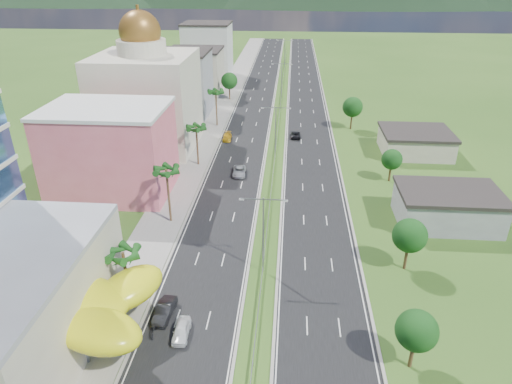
# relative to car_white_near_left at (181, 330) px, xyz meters

# --- Properties ---
(ground) EXTENTS (500.00, 500.00, 0.00)m
(ground) POSITION_rel_car_white_near_left_xyz_m (8.19, 2.61, -0.76)
(ground) COLOR #2D5119
(ground) RESTS_ON ground
(road_left) EXTENTS (11.00, 260.00, 0.04)m
(road_left) POSITION_rel_car_white_near_left_xyz_m (0.69, 92.61, -0.74)
(road_left) COLOR black
(road_left) RESTS_ON ground
(road_right) EXTENTS (11.00, 260.00, 0.04)m
(road_right) POSITION_rel_car_white_near_left_xyz_m (15.69, 92.61, -0.74)
(road_right) COLOR black
(road_right) RESTS_ON ground
(sidewalk_left) EXTENTS (7.00, 260.00, 0.12)m
(sidewalk_left) POSITION_rel_car_white_near_left_xyz_m (-8.81, 92.61, -0.70)
(sidewalk_left) COLOR gray
(sidewalk_left) RESTS_ON ground
(median_guardrail) EXTENTS (0.10, 216.06, 0.76)m
(median_guardrail) POSITION_rel_car_white_near_left_xyz_m (8.19, 74.60, -0.14)
(median_guardrail) COLOR gray
(median_guardrail) RESTS_ON ground
(streetlight_median_b) EXTENTS (6.04, 0.25, 11.00)m
(streetlight_median_b) POSITION_rel_car_white_near_left_xyz_m (8.19, 12.61, 5.99)
(streetlight_median_b) COLOR gray
(streetlight_median_b) RESTS_ON ground
(streetlight_median_c) EXTENTS (6.04, 0.25, 11.00)m
(streetlight_median_c) POSITION_rel_car_white_near_left_xyz_m (8.19, 52.61, 5.99)
(streetlight_median_c) COLOR gray
(streetlight_median_c) RESTS_ON ground
(streetlight_median_d) EXTENTS (6.04, 0.25, 11.00)m
(streetlight_median_d) POSITION_rel_car_white_near_left_xyz_m (8.19, 97.61, 5.99)
(streetlight_median_d) COLOR gray
(streetlight_median_d) RESTS_ON ground
(streetlight_median_e) EXTENTS (6.04, 0.25, 11.00)m
(streetlight_median_e) POSITION_rel_car_white_near_left_xyz_m (8.19, 142.61, 5.99)
(streetlight_median_e) COLOR gray
(streetlight_median_e) RESTS_ON ground
(lime_canopy) EXTENTS (18.00, 15.00, 7.40)m
(lime_canopy) POSITION_rel_car_white_near_left_xyz_m (-11.81, -1.40, 4.23)
(lime_canopy) COLOR yellow
(lime_canopy) RESTS_ON ground
(pink_shophouse) EXTENTS (20.00, 15.00, 15.00)m
(pink_shophouse) POSITION_rel_car_white_near_left_xyz_m (-19.81, 34.61, 6.74)
(pink_shophouse) COLOR #DA596D
(pink_shophouse) RESTS_ON ground
(domed_building) EXTENTS (20.00, 20.00, 28.70)m
(domed_building) POSITION_rel_car_white_near_left_xyz_m (-19.81, 57.61, 10.60)
(domed_building) COLOR beige
(domed_building) RESTS_ON ground
(midrise_grey) EXTENTS (16.00, 15.00, 16.00)m
(midrise_grey) POSITION_rel_car_white_near_left_xyz_m (-18.81, 82.61, 7.24)
(midrise_grey) COLOR gray
(midrise_grey) RESTS_ON ground
(midrise_beige) EXTENTS (16.00, 15.00, 13.00)m
(midrise_beige) POSITION_rel_car_white_near_left_xyz_m (-18.81, 104.61, 5.74)
(midrise_beige) COLOR #B5AB95
(midrise_beige) RESTS_ON ground
(midrise_white) EXTENTS (16.00, 15.00, 18.00)m
(midrise_white) POSITION_rel_car_white_near_left_xyz_m (-18.81, 127.61, 8.24)
(midrise_white) COLOR silver
(midrise_white) RESTS_ON ground
(shed_near) EXTENTS (15.00, 10.00, 5.00)m
(shed_near) POSITION_rel_car_white_near_left_xyz_m (36.19, 27.61, 1.74)
(shed_near) COLOR gray
(shed_near) RESTS_ON ground
(shed_far) EXTENTS (14.00, 12.00, 4.40)m
(shed_far) POSITION_rel_car_white_near_left_xyz_m (38.19, 57.61, 1.44)
(shed_far) COLOR #B5AB95
(shed_far) RESTS_ON ground
(palm_tree_b) EXTENTS (3.60, 3.60, 8.10)m
(palm_tree_b) POSITION_rel_car_white_near_left_xyz_m (-7.31, 4.61, 6.30)
(palm_tree_b) COLOR #47301C
(palm_tree_b) RESTS_ON ground
(palm_tree_c) EXTENTS (3.60, 3.60, 9.60)m
(palm_tree_c) POSITION_rel_car_white_near_left_xyz_m (-7.31, 24.61, 7.74)
(palm_tree_c) COLOR #47301C
(palm_tree_c) RESTS_ON ground
(palm_tree_d) EXTENTS (3.60, 3.60, 8.60)m
(palm_tree_d) POSITION_rel_car_white_near_left_xyz_m (-7.31, 47.61, 6.79)
(palm_tree_d) COLOR #47301C
(palm_tree_d) RESTS_ON ground
(palm_tree_e) EXTENTS (3.60, 3.60, 9.40)m
(palm_tree_e) POSITION_rel_car_white_near_left_xyz_m (-7.31, 72.61, 7.55)
(palm_tree_e) COLOR #47301C
(palm_tree_e) RESTS_ON ground
(leafy_tree_lfar) EXTENTS (4.90, 4.90, 8.05)m
(leafy_tree_lfar) POSITION_rel_car_white_near_left_xyz_m (-7.31, 97.61, 4.82)
(leafy_tree_lfar) COLOR #47301C
(leafy_tree_lfar) RESTS_ON ground
(leafy_tree_ra) EXTENTS (4.20, 4.20, 6.90)m
(leafy_tree_ra) POSITION_rel_car_white_near_left_xyz_m (24.19, -2.39, 4.02)
(leafy_tree_ra) COLOR #47301C
(leafy_tree_ra) RESTS_ON ground
(leafy_tree_rb) EXTENTS (4.55, 4.55, 7.47)m
(leafy_tree_rb) POSITION_rel_car_white_near_left_xyz_m (27.19, 14.61, 4.42)
(leafy_tree_rb) COLOR #47301C
(leafy_tree_rb) RESTS_ON ground
(leafy_tree_rc) EXTENTS (3.85, 3.85, 6.33)m
(leafy_tree_rc) POSITION_rel_car_white_near_left_xyz_m (30.19, 42.61, 3.62)
(leafy_tree_rc) COLOR #47301C
(leafy_tree_rc) RESTS_ON ground
(leafy_tree_rd) EXTENTS (4.90, 4.90, 8.05)m
(leafy_tree_rd) POSITION_rel_car_white_near_left_xyz_m (26.19, 72.61, 4.82)
(leafy_tree_rd) COLOR #47301C
(leafy_tree_rd) RESTS_ON ground
(mountain_ridge) EXTENTS (860.00, 140.00, 90.00)m
(mountain_ridge) POSITION_rel_car_white_near_left_xyz_m (68.19, 452.61, -0.76)
(mountain_ridge) COLOR black
(mountain_ridge) RESTS_ON ground
(car_white_near_left) EXTENTS (1.81, 4.26, 1.43)m
(car_white_near_left) POSITION_rel_car_white_near_left_xyz_m (0.00, 0.00, 0.00)
(car_white_near_left) COLOR white
(car_white_near_left) RESTS_ON road_left
(car_dark_left) EXTENTS (2.02, 4.93, 1.59)m
(car_dark_left) POSITION_rel_car_white_near_left_xyz_m (-2.64, 2.93, 0.08)
(car_dark_left) COLOR black
(car_dark_left) RESTS_ON road_left
(car_silver_mid_left) EXTENTS (2.73, 5.37, 1.45)m
(car_silver_mid_left) POSITION_rel_car_white_near_left_xyz_m (1.62, 43.12, 0.01)
(car_silver_mid_left) COLOR #A0A3A8
(car_silver_mid_left) RESTS_ON road_left
(car_yellow_far_left) EXTENTS (2.19, 4.85, 1.38)m
(car_yellow_far_left) POSITION_rel_car_white_near_left_xyz_m (-3.36, 62.50, -0.03)
(car_yellow_far_left) COLOR #C49317
(car_yellow_far_left) RESTS_ON road_left
(car_dark_far_right) EXTENTS (2.23, 4.82, 1.34)m
(car_dark_far_right) POSITION_rel_car_white_near_left_xyz_m (12.51, 65.34, -0.05)
(car_dark_far_right) COLOR black
(car_dark_far_right) RESTS_ON road_right
(motorcycle) EXTENTS (0.81, 2.08, 1.30)m
(motorcycle) POSITION_rel_car_white_near_left_xyz_m (-3.16, -0.08, -0.07)
(motorcycle) COLOR black
(motorcycle) RESTS_ON road_left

